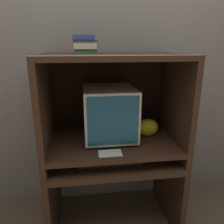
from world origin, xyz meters
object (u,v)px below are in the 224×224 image
Objects in this scene: snack_bag at (148,127)px; book_stack at (85,45)px; keyboard at (110,160)px; crt_monitor at (109,112)px; mouse at (149,157)px.

snack_bag is 0.97× the size of book_stack.
keyboard is 2.59× the size of book_stack.
crt_monitor is at bearing 83.59° from keyboard.
mouse is 0.34× the size of book_stack.
book_stack reaches higher than keyboard.
mouse is 0.25m from snack_bag.
crt_monitor reaches higher than snack_bag.
crt_monitor is 2.59× the size of book_stack.
mouse is (0.30, 0.00, 0.00)m from keyboard.
keyboard is at bearing -152.63° from snack_bag.
keyboard is at bearing -179.42° from mouse.
book_stack is (-0.15, 0.22, 0.82)m from keyboard.
mouse reaches higher than keyboard.
keyboard is at bearing -55.75° from book_stack.
keyboard is 0.30m from mouse.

